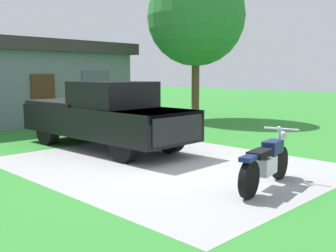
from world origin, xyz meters
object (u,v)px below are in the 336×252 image
shade_tree (196,17)px  neighbor_house (15,81)px  pickup_truck (103,115)px  motorcycle (266,163)px

shade_tree → neighbor_house: 8.57m
shade_tree → pickup_truck: bearing=-158.1°
motorcycle → pickup_truck: bearing=87.4°
pickup_truck → neighbor_house: size_ratio=0.59×
motorcycle → neighbor_house: size_ratio=0.23×
motorcycle → pickup_truck: (0.24, 5.41, 0.48)m
motorcycle → pickup_truck: pickup_truck is taller
shade_tree → neighbor_house: size_ratio=0.72×
neighbor_house → shade_tree: bearing=-37.8°
motorcycle → shade_tree: shade_tree is taller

